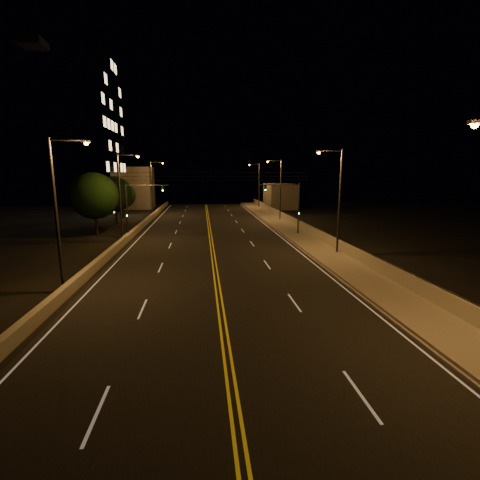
{
  "coord_description": "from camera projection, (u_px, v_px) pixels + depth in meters",
  "views": [
    {
      "loc": [
        -0.94,
        -9.0,
        7.72
      ],
      "look_at": [
        2.0,
        18.0,
        2.5
      ],
      "focal_mm": 26.0,
      "sensor_mm": 36.0,
      "label": 1
    }
  ],
  "objects": [
    {
      "name": "overhead_wires",
      "position": [
        210.0,
        176.0,
        37.74
      ],
      "size": [
        22.0,
        0.03,
        0.83
      ],
      "color": "black"
    },
    {
      "name": "road",
      "position": [
        214.0,
        264.0,
        29.86
      ],
      "size": [
        18.0,
        120.0,
        0.02
      ],
      "primitive_type": "cube",
      "color": "black",
      "rests_on": "ground"
    },
    {
      "name": "sidewalk",
      "position": [
        335.0,
        260.0,
        30.99
      ],
      "size": [
        3.6,
        120.0,
        0.3
      ],
      "primitive_type": "cube",
      "color": "gray",
      "rests_on": "ground"
    },
    {
      "name": "streetlight_5",
      "position": [
        122.0,
        192.0,
        39.27
      ],
      "size": [
        2.55,
        0.28,
        9.88
      ],
      "color": "#2D2D33",
      "rests_on": "ground"
    },
    {
      "name": "lane_markings",
      "position": [
        214.0,
        265.0,
        29.79
      ],
      "size": [
        17.32,
        116.0,
        0.0
      ],
      "color": "silver",
      "rests_on": "road"
    },
    {
      "name": "tree_1",
      "position": [
        115.0,
        194.0,
        53.18
      ],
      "size": [
        5.37,
        5.37,
        7.28
      ],
      "color": "black",
      "rests_on": "ground"
    },
    {
      "name": "tree_2",
      "position": [
        122.0,
        195.0,
        60.43
      ],
      "size": [
        4.79,
        4.79,
        6.49
      ],
      "color": "black",
      "rests_on": "ground"
    },
    {
      "name": "streetlight_1",
      "position": [
        337.0,
        196.0,
        32.21
      ],
      "size": [
        2.55,
        0.28,
        9.88
      ],
      "color": "#2D2D33",
      "rests_on": "ground"
    },
    {
      "name": "distant_building_right",
      "position": [
        280.0,
        196.0,
        77.93
      ],
      "size": [
        6.0,
        10.0,
        5.41
      ],
      "primitive_type": "cube",
      "color": "slate",
      "rests_on": "ground"
    },
    {
      "name": "traffic_signal_right",
      "position": [
        291.0,
        203.0,
        42.99
      ],
      "size": [
        5.11,
        0.31,
        6.54
      ],
      "color": "#2D2D33",
      "rests_on": "ground"
    },
    {
      "name": "traffic_signal_left",
      "position": [
        135.0,
        205.0,
        40.98
      ],
      "size": [
        5.11,
        0.31,
        6.54
      ],
      "color": "#2D2D33",
      "rests_on": "ground"
    },
    {
      "name": "ground",
      "position": [
        239.0,
        437.0,
        10.34
      ],
      "size": [
        160.0,
        160.0,
        0.0
      ],
      "primitive_type": "plane",
      "color": "black",
      "rests_on": "ground"
    },
    {
      "name": "streetlight_6",
      "position": [
        153.0,
        185.0,
        64.29
      ],
      "size": [
        2.55,
        0.28,
        9.88
      ],
      "color": "#2D2D33",
      "rests_on": "ground"
    },
    {
      "name": "parapet_wall",
      "position": [
        354.0,
        252.0,
        31.04
      ],
      "size": [
        0.3,
        120.0,
        1.0
      ],
      "primitive_type": "cube",
      "color": "#A49D88",
      "rests_on": "sidewalk"
    },
    {
      "name": "distant_building_left",
      "position": [
        134.0,
        188.0,
        77.61
      ],
      "size": [
        8.0,
        8.0,
        9.1
      ],
      "primitive_type": "cube",
      "color": "slate",
      "rests_on": "ground"
    },
    {
      "name": "jersey_barrier",
      "position": [
        98.0,
        263.0,
        28.77
      ],
      "size": [
        0.45,
        120.0,
        0.77
      ],
      "primitive_type": "cube",
      "color": "#A49D88",
      "rests_on": "ground"
    },
    {
      "name": "streetlight_2",
      "position": [
        279.0,
        186.0,
        56.34
      ],
      "size": [
        2.55,
        0.28,
        9.88
      ],
      "color": "#2D2D33",
      "rests_on": "ground"
    },
    {
      "name": "tree_0",
      "position": [
        94.0,
        196.0,
        43.18
      ],
      "size": [
        5.81,
        5.81,
        7.87
      ],
      "color": "black",
      "rests_on": "ground"
    },
    {
      "name": "streetlight_3",
      "position": [
        258.0,
        183.0,
        77.45
      ],
      "size": [
        2.55,
        0.28,
        9.88
      ],
      "color": "#2D2D33",
      "rests_on": "ground"
    },
    {
      "name": "streetlight_4",
      "position": [
        60.0,
        206.0,
        22.01
      ],
      "size": [
        2.55,
        0.28,
        9.88
      ],
      "color": "#2D2D33",
      "rests_on": "ground"
    },
    {
      "name": "curb",
      "position": [
        315.0,
        261.0,
        30.8
      ],
      "size": [
        0.14,
        120.0,
        0.15
      ],
      "primitive_type": "cube",
      "color": "gray",
      "rests_on": "ground"
    },
    {
      "name": "building_tower",
      "position": [
        41.0,
        136.0,
        58.3
      ],
      "size": [
        24.0,
        15.0,
        28.89
      ],
      "color": "slate",
      "rests_on": "ground"
    },
    {
      "name": "parapet_rail",
      "position": [
        354.0,
        246.0,
        30.94
      ],
      "size": [
        0.06,
        120.0,
        0.06
      ],
      "primitive_type": "cylinder",
      "rotation": [
        1.57,
        0.0,
        0.0
      ],
      "color": "black",
      "rests_on": "parapet_wall"
    }
  ]
}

